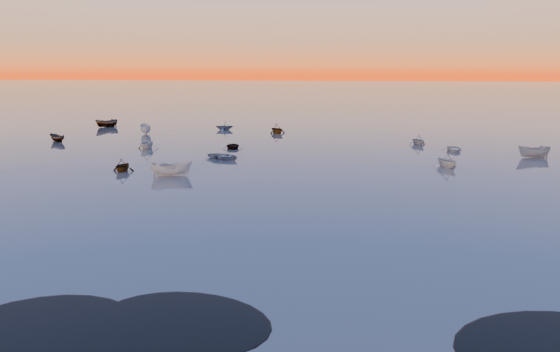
# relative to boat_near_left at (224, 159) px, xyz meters

# --- Properties ---
(ground) EXTENTS (600.00, 600.00, 0.00)m
(ground) POSITION_rel_boat_near_left_xyz_m (7.74, 55.92, 0.00)
(ground) COLOR #655B54
(ground) RESTS_ON ground
(mud_lobes) EXTENTS (140.00, 6.00, 0.07)m
(mud_lobes) POSITION_rel_boat_near_left_xyz_m (7.74, -45.08, 0.01)
(mud_lobes) COLOR black
(mud_lobes) RESTS_ON ground
(moored_fleet) EXTENTS (124.00, 58.00, 1.20)m
(moored_fleet) POSITION_rel_boat_near_left_xyz_m (7.74, 8.92, 0.00)
(moored_fleet) COLOR #B8B7B3
(moored_fleet) RESTS_ON ground
(boat_near_left) EXTENTS (3.96, 4.80, 1.12)m
(boat_near_left) POSITION_rel_boat_near_left_xyz_m (0.00, 0.00, 0.00)
(boat_near_left) COLOR gray
(boat_near_left) RESTS_ON ground
(boat_near_center) EXTENTS (3.18, 4.66, 1.49)m
(boat_near_center) POSITION_rel_boat_near_left_xyz_m (-3.05, -10.76, 0.00)
(boat_near_center) COLOR #B8B7B3
(boat_near_center) RESTS_ON ground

